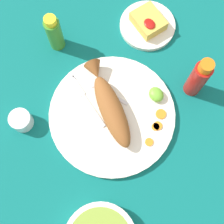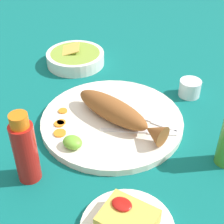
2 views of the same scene
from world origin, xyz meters
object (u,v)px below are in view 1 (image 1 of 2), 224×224
main_plate (112,115)px  hot_sauce_bottle_red (198,78)px  salt_cup (22,121)px  hot_sauce_bottle_green (54,33)px  fork_near (85,97)px  side_plate_fries (147,26)px  fork_far (97,87)px  fried_fish (110,105)px

main_plate → hot_sauce_bottle_red: size_ratio=2.15×
salt_cup → main_plate: bearing=61.3°
salt_cup → hot_sauce_bottle_green: bearing=127.7°
fork_near → main_plate: bearing=-155.7°
hot_sauce_bottle_red → salt_cup: (-0.18, -0.47, -0.06)m
main_plate → hot_sauce_bottle_green: bearing=-177.4°
hot_sauce_bottle_green → side_plate_fries: 0.30m
hot_sauce_bottle_red → side_plate_fries: (-0.25, 0.01, -0.07)m
hot_sauce_bottle_red → salt_cup: hot_sauce_bottle_red is taller
fork_near → hot_sauce_bottle_red: 0.33m
main_plate → fork_near: 0.10m
fork_far → hot_sauce_bottle_red: (0.15, 0.24, 0.06)m
fork_near → hot_sauce_bottle_red: bearing=-117.4°
main_plate → side_plate_fries: size_ratio=2.07×
main_plate → fork_far: fork_far is taller
main_plate → fork_near: bearing=-155.2°
fork_near → fork_far: same height
side_plate_fries → main_plate: bearing=-54.1°
fork_far → hot_sauce_bottle_red: 0.29m
salt_cup → hot_sauce_bottle_red: bearing=68.7°
main_plate → fork_far: size_ratio=2.12×
main_plate → fork_far: (-0.09, 0.01, 0.01)m
fried_fish → salt_cup: 0.26m
fried_fish → hot_sauce_bottle_red: hot_sauce_bottle_red is taller
main_plate → fried_fish: bearing=168.6°
fried_fish → main_plate: bearing=0.0°
fork_near → side_plate_fries: fork_near is taller
main_plate → hot_sauce_bottle_green: (-0.29, -0.01, 0.06)m
fork_far → salt_cup: bearing=56.5°
main_plate → salt_cup: (-0.12, -0.23, 0.01)m
fork_far → salt_cup: (-0.03, -0.23, 0.00)m
hot_sauce_bottle_red → hot_sauce_bottle_green: (-0.35, -0.26, -0.01)m
fork_near → fork_far: size_ratio=1.08×
side_plate_fries → hot_sauce_bottle_red: bearing=-2.5°
fried_fish → side_plate_fries: fried_fish is taller
main_plate → side_plate_fries: (-0.19, 0.26, -0.00)m
main_plate → hot_sauce_bottle_green: 0.30m
hot_sauce_bottle_green → salt_cup: 0.27m
main_plate → fried_fish: fried_fish is taller
fork_far → side_plate_fries: bearing=-96.1°
hot_sauce_bottle_red → main_plate: bearing=-103.6°
hot_sauce_bottle_green → salt_cup: hot_sauce_bottle_green is taller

